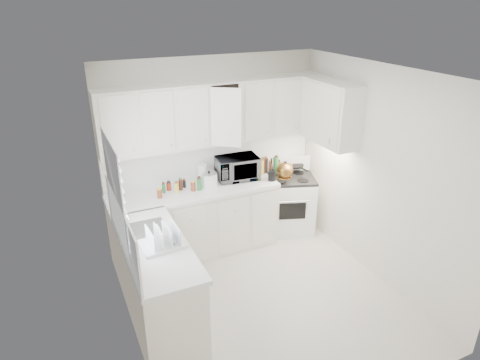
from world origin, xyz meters
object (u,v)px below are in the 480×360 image
rice_cooker (209,179)px  stove (289,196)px  microwave (237,165)px  utensil_crock (272,169)px  tea_kettle (285,169)px  dish_rack (162,235)px

rice_cooker → stove: bearing=19.2°
stove → microwave: microwave is taller
microwave → utensil_crock: (0.41, -0.26, -0.02)m
stove → utensil_crock: size_ratio=3.19×
tea_kettle → rice_cooker: tea_kettle is taller
rice_cooker → microwave: bearing=30.3°
stove → microwave: 1.00m
utensil_crock → dish_rack: 2.06m
stove → tea_kettle: bearing=-119.1°
rice_cooker → tea_kettle: bearing=10.7°
utensil_crock → rice_cooker: bearing=168.5°
tea_kettle → rice_cooker: bearing=157.9°
utensil_crock → dish_rack: (-1.80, -1.00, -0.05)m
dish_rack → utensil_crock: bearing=25.5°
microwave → rice_cooker: bearing=-163.2°
tea_kettle → dish_rack: size_ratio=0.65×
microwave → dish_rack: (-1.39, -1.26, -0.07)m
tea_kettle → utensil_crock: utensil_crock is taller
microwave → stove: bearing=-0.5°
rice_cooker → dish_rack: dish_rack is taller
rice_cooker → utensil_crock: size_ratio=0.63×
rice_cooker → dish_rack: size_ratio=0.49×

